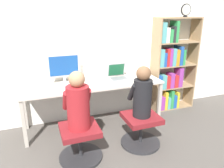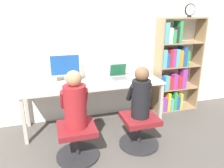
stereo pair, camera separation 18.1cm
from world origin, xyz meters
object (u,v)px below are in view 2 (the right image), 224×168
office_chair_right (139,129)px  person_at_monitor (75,102)px  bookshelf (173,70)px  office_chair_left (77,140)px  person_at_laptop (141,94)px  desk_clock (190,10)px  keyboard (67,87)px  laptop (120,76)px  desktop_monitor (65,68)px

office_chair_right → person_at_monitor: 1.02m
person_at_monitor → bookshelf: size_ratio=0.42×
office_chair_left → person_at_monitor: 0.53m
person_at_laptop → desk_clock: (1.20, 0.83, 1.05)m
keyboard → person_at_monitor: size_ratio=0.53×
person_at_laptop → office_chair_left: bearing=-178.4°
laptop → desk_clock: desk_clock is taller
person_at_monitor → person_at_laptop: person_at_monitor is taller
office_chair_right → person_at_monitor: person_at_monitor is taller
office_chair_right → person_at_monitor: (-0.87, -0.01, 0.53)m
bookshelf → office_chair_right: bearing=-139.1°
person_at_monitor → bookshelf: bearing=25.6°
desk_clock → keyboard: bearing=-175.1°
office_chair_right → office_chair_left: bearing=-178.8°
keyboard → office_chair_left: 0.84m
keyboard → desk_clock: 2.37m
keyboard → desktop_monitor: bearing=87.5°
office_chair_right → desktop_monitor: bearing=134.8°
keyboard → office_chair_right: (0.90, -0.65, -0.50)m
desktop_monitor → desk_clock: bearing=-1.7°
person_at_monitor → person_at_laptop: (0.87, 0.02, -0.00)m
person_at_monitor → person_at_laptop: bearing=1.2°
laptop → office_chair_left: bearing=-135.0°
office_chair_left → person_at_monitor: bearing=90.0°
desktop_monitor → office_chair_right: (0.89, -0.89, -0.73)m
person_at_monitor → desktop_monitor: bearing=91.2°
person_at_laptop → laptop: bearing=91.1°
desktop_monitor → keyboard: 0.33m
laptop → office_chair_left: 1.33m
desktop_monitor → keyboard: size_ratio=1.26×
office_chair_left → person_at_laptop: person_at_laptop is taller
bookshelf → person_at_laptop: bearing=-139.2°
person_at_laptop → keyboard: bearing=144.3°
office_chair_left → desk_clock: desk_clock is taller
laptop → office_chair_right: bearing=-89.0°
person_at_laptop → bookshelf: bookshelf is taller
laptop → person_at_monitor: size_ratio=0.43×
office_chair_right → bookshelf: (1.03, 0.90, 0.55)m
desktop_monitor → bookshelf: bearing=0.1°
office_chair_right → desk_clock: bearing=34.7°
office_chair_left → office_chair_right: bearing=1.2°
person_at_monitor → bookshelf: 2.11m
office_chair_right → keyboard: bearing=144.1°
office_chair_left → office_chair_right: same height
person_at_monitor → bookshelf: (1.90, 0.91, 0.02)m
office_chair_right → laptop: bearing=91.0°
laptop → office_chair_left: (-0.85, -0.86, -0.54)m
office_chair_left → bookshelf: size_ratio=0.33×
bookshelf → desk_clock: (0.17, -0.06, 1.03)m
keyboard → person_at_monitor: 0.67m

